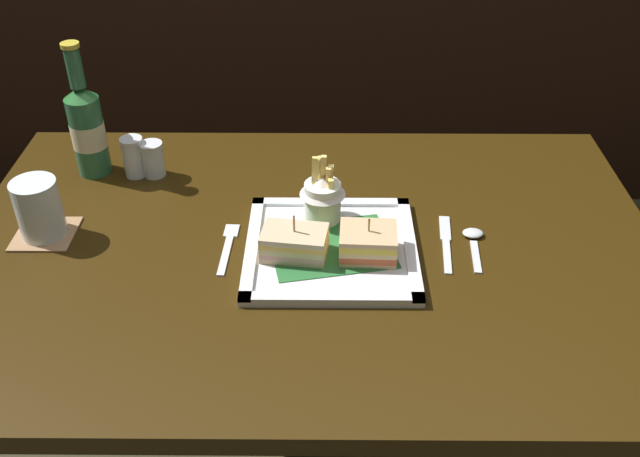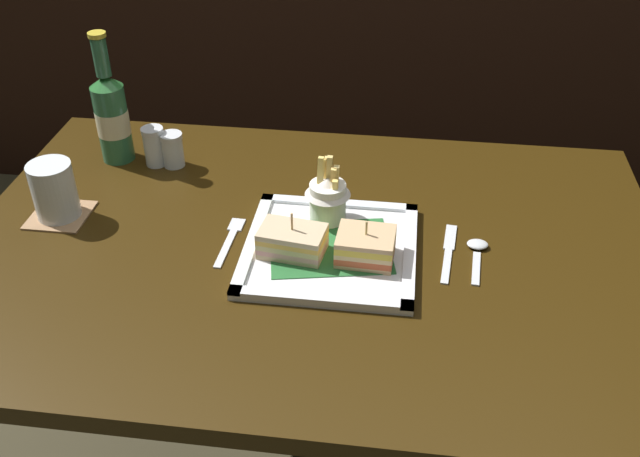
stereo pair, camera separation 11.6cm
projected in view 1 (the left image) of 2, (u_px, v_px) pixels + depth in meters
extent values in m
cube|color=#312008|center=(309.00, 252.00, 1.20)|extent=(1.17, 0.79, 0.03)
cylinder|color=black|center=(94.00, 290.00, 1.68)|extent=(0.06, 0.06, 0.69)
cylinder|color=black|center=(534.00, 292.00, 1.67)|extent=(0.06, 0.06, 0.69)
cube|color=silver|center=(331.00, 249.00, 1.17)|extent=(0.28, 0.28, 0.01)
cube|color=#26652E|center=(331.00, 246.00, 1.17)|extent=(0.22, 0.19, 0.00)
cube|color=silver|center=(331.00, 297.00, 1.06)|extent=(0.28, 0.02, 0.01)
cube|color=white|center=(331.00, 202.00, 1.27)|extent=(0.28, 0.02, 0.01)
cube|color=white|center=(252.00, 245.00, 1.17)|extent=(0.02, 0.28, 0.01)
cube|color=white|center=(410.00, 246.00, 1.17)|extent=(0.02, 0.28, 0.01)
cube|color=#D5B080|center=(295.00, 252.00, 1.15)|extent=(0.11, 0.08, 0.01)
cube|color=#DB988B|center=(295.00, 248.00, 1.15)|extent=(0.11, 0.08, 0.01)
cube|color=#D1BC7D|center=(294.00, 243.00, 1.14)|extent=(0.11, 0.08, 0.01)
cube|color=#E9B54E|center=(294.00, 238.00, 1.13)|extent=(0.11, 0.08, 0.01)
cube|color=#D1B38B|center=(294.00, 234.00, 1.13)|extent=(0.11, 0.08, 0.01)
cylinder|color=tan|center=(294.00, 235.00, 1.13)|extent=(0.00, 0.00, 0.08)
cube|color=tan|center=(368.00, 253.00, 1.15)|extent=(0.09, 0.08, 0.01)
cube|color=#BE5330|center=(368.00, 248.00, 1.14)|extent=(0.09, 0.08, 0.01)
cube|color=#DAB67B|center=(368.00, 243.00, 1.14)|extent=(0.09, 0.08, 0.01)
cube|color=gold|center=(368.00, 238.00, 1.13)|extent=(0.09, 0.08, 0.01)
cube|color=tan|center=(368.00, 233.00, 1.13)|extent=(0.09, 0.08, 0.01)
cylinder|color=tan|center=(368.00, 237.00, 1.13)|extent=(0.00, 0.00, 0.07)
cylinder|color=white|center=(323.00, 202.00, 1.22)|extent=(0.06, 0.06, 0.07)
cone|color=silver|center=(323.00, 186.00, 1.20)|extent=(0.08, 0.08, 0.03)
cube|color=#EDC266|center=(328.00, 183.00, 1.20)|extent=(0.01, 0.01, 0.06)
cube|color=#F9D77D|center=(330.00, 182.00, 1.20)|extent=(0.01, 0.01, 0.07)
cube|color=#E3C46B|center=(323.00, 177.00, 1.20)|extent=(0.01, 0.01, 0.08)
cube|color=#F3CA6C|center=(320.00, 175.00, 1.21)|extent=(0.01, 0.01, 0.07)
cube|color=#F1CC61|center=(331.00, 192.00, 1.19)|extent=(0.01, 0.01, 0.05)
cube|color=#F2D469|center=(314.00, 179.00, 1.20)|extent=(0.01, 0.02, 0.08)
cube|color=#F4D474|center=(315.00, 180.00, 1.20)|extent=(0.02, 0.03, 0.07)
cylinder|color=#2C6641|center=(89.00, 136.00, 1.34)|extent=(0.06, 0.06, 0.15)
cone|color=#2C6F32|center=(80.00, 93.00, 1.29)|extent=(0.06, 0.06, 0.02)
cylinder|color=#2A5F41|center=(74.00, 68.00, 1.27)|extent=(0.03, 0.03, 0.07)
cylinder|color=gold|center=(70.00, 45.00, 1.24)|extent=(0.03, 0.03, 0.01)
cylinder|color=beige|center=(89.00, 134.00, 1.34)|extent=(0.06, 0.06, 0.05)
cube|color=#A27751|center=(46.00, 234.00, 1.21)|extent=(0.10, 0.10, 0.00)
cylinder|color=silver|center=(39.00, 208.00, 1.18)|extent=(0.08, 0.08, 0.10)
cylinder|color=silver|center=(41.00, 216.00, 1.19)|extent=(0.07, 0.07, 0.07)
cube|color=silver|center=(225.00, 256.00, 1.17)|extent=(0.02, 0.10, 0.00)
cube|color=silver|center=(231.00, 231.00, 1.22)|extent=(0.03, 0.04, 0.00)
cube|color=silver|center=(447.00, 257.00, 1.16)|extent=(0.02, 0.09, 0.00)
cube|color=silver|center=(445.00, 228.00, 1.23)|extent=(0.02, 0.07, 0.00)
cube|color=silver|center=(476.00, 257.00, 1.16)|extent=(0.02, 0.09, 0.00)
ellipsoid|color=silver|center=(473.00, 233.00, 1.21)|extent=(0.04, 0.03, 0.01)
cylinder|color=silver|center=(134.00, 159.00, 1.36)|extent=(0.04, 0.04, 0.07)
cylinder|color=white|center=(135.00, 165.00, 1.37)|extent=(0.04, 0.04, 0.04)
cylinder|color=silver|center=(131.00, 141.00, 1.33)|extent=(0.04, 0.04, 0.01)
cylinder|color=silver|center=(153.00, 162.00, 1.36)|extent=(0.04, 0.04, 0.06)
cylinder|color=#3C3529|center=(154.00, 167.00, 1.37)|extent=(0.04, 0.04, 0.03)
cylinder|color=silver|center=(151.00, 146.00, 1.34)|extent=(0.04, 0.04, 0.01)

